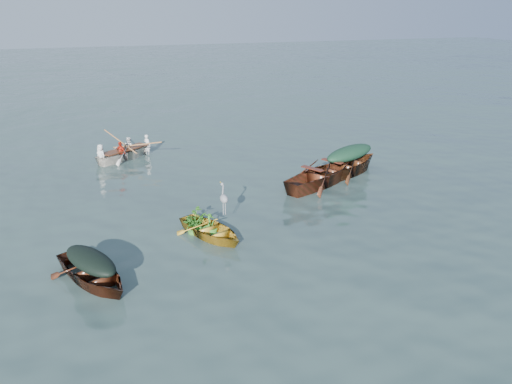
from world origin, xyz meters
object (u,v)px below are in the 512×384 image
heron (224,203)px  open_wooden_boat (322,185)px  yellow_dinghy (211,237)px  rowed_boat (126,159)px  dark_covered_boat (93,282)px  green_tarp_boat (348,174)px

heron → open_wooden_boat: bearing=5.9°
yellow_dinghy → rowed_boat: 8.59m
open_wooden_boat → rowed_boat: bearing=21.0°
dark_covered_boat → open_wooden_boat: 9.15m
heron → yellow_dinghy: bearing=-174.8°
green_tarp_boat → rowed_boat: green_tarp_boat is taller
rowed_boat → heron: size_ratio=4.14×
open_wooden_boat → rowed_boat: open_wooden_boat is taller
rowed_boat → heron: heron is taller
heron → green_tarp_boat: bearing=4.8°
green_tarp_boat → rowed_boat: size_ratio=1.26×
green_tarp_boat → open_wooden_boat: bearing=90.0°
dark_covered_boat → rowed_boat: rowed_boat is taller
yellow_dinghy → dark_covered_boat: (-3.22, -1.45, 0.00)m
yellow_dinghy → open_wooden_boat: 5.63m
green_tarp_boat → open_wooden_boat: size_ratio=0.96×
yellow_dinghy → rowed_boat: bearing=75.3°
yellow_dinghy → open_wooden_boat: (4.86, 2.85, 0.00)m
heron → dark_covered_boat: bearing=-179.6°
open_wooden_boat → dark_covered_boat: bearing=90.6°
dark_covered_boat → green_tarp_boat: green_tarp_boat is taller
open_wooden_boat → heron: size_ratio=5.41×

